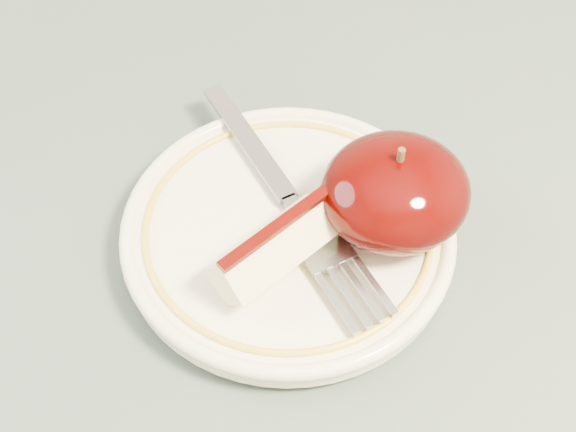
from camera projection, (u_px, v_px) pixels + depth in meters
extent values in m
cylinder|color=brown|center=(430.00, 134.00, 1.06)|extent=(0.05, 0.05, 0.71)
cube|color=#415049|center=(121.00, 294.00, 0.47)|extent=(0.90, 0.90, 0.04)
cylinder|color=white|center=(288.00, 243.00, 0.46)|extent=(0.10, 0.10, 0.01)
cylinder|color=white|center=(288.00, 233.00, 0.45)|extent=(0.19, 0.19, 0.01)
torus|color=white|center=(288.00, 228.00, 0.45)|extent=(0.19, 0.19, 0.01)
torus|color=gold|center=(288.00, 227.00, 0.45)|extent=(0.16, 0.16, 0.00)
ellipsoid|color=black|center=(395.00, 192.00, 0.43)|extent=(0.08, 0.08, 0.05)
cylinder|color=#472D19|center=(401.00, 157.00, 0.41)|extent=(0.00, 0.00, 0.01)
cube|color=beige|center=(276.00, 248.00, 0.42)|extent=(0.08, 0.06, 0.03)
cube|color=#340401|center=(276.00, 228.00, 0.41)|extent=(0.07, 0.04, 0.00)
cube|color=#909398|center=(248.00, 141.00, 0.48)|extent=(0.04, 0.10, 0.00)
cube|color=#909398|center=(301.00, 216.00, 0.45)|extent=(0.02, 0.03, 0.00)
cube|color=#909398|center=(325.00, 251.00, 0.43)|extent=(0.03, 0.03, 0.00)
cube|color=#909398|center=(374.00, 285.00, 0.42)|extent=(0.01, 0.04, 0.00)
cube|color=#909398|center=(362.00, 291.00, 0.42)|extent=(0.01, 0.04, 0.00)
cube|color=#909398|center=(349.00, 297.00, 0.42)|extent=(0.01, 0.04, 0.00)
cube|color=#909398|center=(336.00, 303.00, 0.41)|extent=(0.01, 0.04, 0.00)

